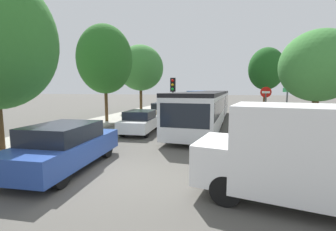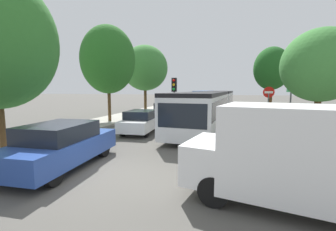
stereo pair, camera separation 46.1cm
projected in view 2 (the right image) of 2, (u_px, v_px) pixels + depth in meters
The scene contains 17 objects.
ground_plane at pixel (112, 172), 7.24m from camera, with size 200.00×200.00×0.00m, color #4F4C47.
kerb_strip_left at pixel (145, 111), 26.63m from camera, with size 3.20×47.01×0.14m, color #9E998E.
articulated_bus at pixel (210, 105), 17.45m from camera, with size 3.30×16.83×2.48m.
city_bus_rear at pixel (204, 96), 42.85m from camera, with size 2.63×10.99×2.36m.
queued_car_blue at pixel (61, 145), 7.63m from camera, with size 2.16×4.51×1.53m.
queued_car_white at pixel (141, 121), 13.83m from camera, with size 1.93×4.05×1.37m.
queued_car_tan at pixel (167, 111), 19.60m from camera, with size 2.11×4.43×1.50m.
queued_car_green at pixel (185, 107), 25.36m from camera, with size 1.96×4.11×1.39m.
queued_car_navy at pixel (194, 103), 31.11m from camera, with size 1.96×4.10×1.39m.
white_van at pixel (308, 155), 4.92m from camera, with size 5.27×2.84×2.31m.
traffic_light at pixel (174, 92), 14.68m from camera, with size 0.33×0.37×3.40m.
no_entry_sign at pixel (268, 101), 14.55m from camera, with size 0.70×0.08×2.82m.
direction_sign_post at pixel (291, 91), 14.38m from camera, with size 0.26×1.39×3.60m.
tree_left_mid at pixel (108, 60), 17.56m from camera, with size 4.23×4.23×7.60m.
tree_left_far at pixel (145, 68), 25.51m from camera, with size 5.15×5.15×7.60m.
tree_right_near at pixel (321, 66), 10.64m from camera, with size 3.55×3.55×5.52m.
tree_right_mid at pixel (272, 69), 22.52m from camera, with size 3.53×3.53×6.87m.
Camera 2 is at (3.69, -6.19, 2.67)m, focal length 24.00 mm.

